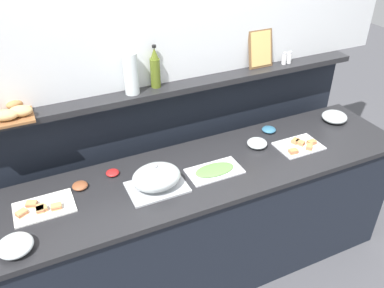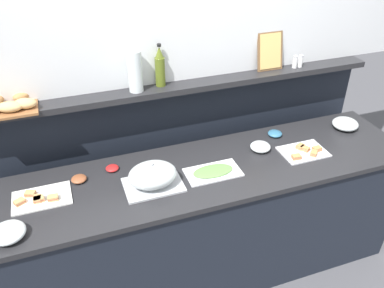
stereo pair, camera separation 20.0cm
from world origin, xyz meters
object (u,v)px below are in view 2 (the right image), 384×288
at_px(sandwich_platter_front, 40,198).
at_px(olive_oil_bottle, 160,67).
at_px(sandwich_platter_side, 304,151).
at_px(glass_bowl_medium, 345,124).
at_px(glass_bowl_small, 8,233).
at_px(salt_shaker, 295,62).
at_px(pepper_shaker, 300,61).
at_px(glass_bowl_large, 260,147).
at_px(condiment_bowl_red, 79,179).
at_px(water_carafe, 135,71).
at_px(condiment_bowl_cream, 112,168).
at_px(serving_cloche, 153,176).
at_px(cold_cuts_platter, 213,172).
at_px(framed_picture, 270,51).
at_px(condiment_bowl_dark, 275,134).

height_order(sandwich_platter_front, olive_oil_bottle, olive_oil_bottle).
xyz_separation_m(sandwich_platter_side, glass_bowl_medium, (0.45, 0.18, 0.02)).
distance_m(glass_bowl_small, salt_shaker, 2.11).
height_order(sandwich_platter_side, pepper_shaker, pepper_shaker).
height_order(glass_bowl_large, condiment_bowl_red, glass_bowl_large).
relative_size(salt_shaker, water_carafe, 0.33).
bearing_deg(condiment_bowl_cream, serving_cloche, -49.69).
height_order(cold_cuts_platter, pepper_shaker, pepper_shaker).
xyz_separation_m(glass_bowl_large, condiment_bowl_red, (-1.17, 0.06, -0.01)).
bearing_deg(olive_oil_bottle, condiment_bowl_cream, -146.22).
distance_m(glass_bowl_small, condiment_bowl_red, 0.52).
distance_m(sandwich_platter_front, glass_bowl_large, 1.40).
bearing_deg(salt_shaker, sandwich_platter_front, -168.00).
height_order(sandwich_platter_front, glass_bowl_large, glass_bowl_large).
relative_size(serving_cloche, framed_picture, 1.28).
relative_size(sandwich_platter_front, serving_cloche, 0.94).
relative_size(glass_bowl_large, condiment_bowl_red, 1.49).
bearing_deg(condiment_bowl_dark, sandwich_platter_front, -174.12).
relative_size(condiment_bowl_dark, pepper_shaker, 1.14).
xyz_separation_m(sandwich_platter_front, serving_cloche, (0.63, -0.09, 0.06)).
xyz_separation_m(cold_cuts_platter, salt_shaker, (0.81, 0.48, 0.43)).
relative_size(glass_bowl_medium, pepper_shaker, 2.12).
distance_m(sandwich_platter_side, sandwich_platter_front, 1.66).
distance_m(sandwich_platter_front, cold_cuts_platter, 1.01).
distance_m(cold_cuts_platter, framed_picture, 0.96).
height_order(glass_bowl_large, condiment_bowl_cream, glass_bowl_large).
xyz_separation_m(condiment_bowl_cream, salt_shaker, (1.38, 0.24, 0.42)).
bearing_deg(condiment_bowl_cream, condiment_bowl_dark, 1.06).
bearing_deg(salt_shaker, condiment_bowl_dark, -136.24).
bearing_deg(glass_bowl_medium, condiment_bowl_red, 179.62).
bearing_deg(glass_bowl_medium, sandwich_platter_front, -177.69).
distance_m(glass_bowl_medium, condiment_bowl_cream, 1.68).
relative_size(sandwich_platter_side, glass_bowl_large, 2.22).
distance_m(sandwich_platter_front, condiment_bowl_cream, 0.45).
bearing_deg(glass_bowl_small, sandwich_platter_side, 5.04).
height_order(condiment_bowl_dark, condiment_bowl_red, condiment_bowl_dark).
xyz_separation_m(condiment_bowl_dark, olive_oil_bottle, (-0.75, 0.25, 0.50)).
bearing_deg(condiment_bowl_cream, cold_cuts_platter, -22.42).
distance_m(condiment_bowl_cream, condiment_bowl_red, 0.21).
xyz_separation_m(serving_cloche, pepper_shaker, (1.23, 0.48, 0.36)).
bearing_deg(condiment_bowl_red, condiment_bowl_dark, 2.76).
bearing_deg(pepper_shaker, water_carafe, -180.00).
bearing_deg(framed_picture, condiment_bowl_dark, -99.71).
distance_m(cold_cuts_platter, water_carafe, 0.78).
bearing_deg(condiment_bowl_red, framed_picture, 13.11).
relative_size(cold_cuts_platter, glass_bowl_large, 2.51).
height_order(salt_shaker, pepper_shaker, same).
relative_size(sandwich_platter_side, olive_oil_bottle, 1.08).
bearing_deg(salt_shaker, olive_oil_bottle, 178.41).
bearing_deg(serving_cloche, condiment_bowl_cream, 130.31).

